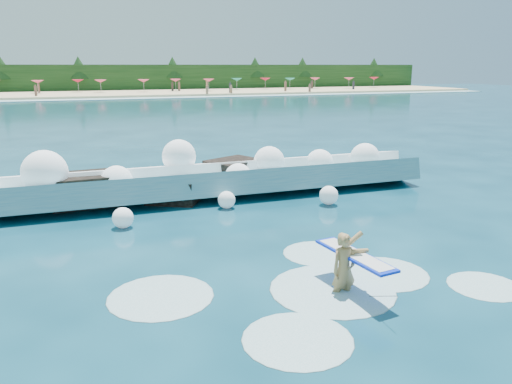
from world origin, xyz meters
TOP-DOWN VIEW (x-y plane):
  - ground at (0.00, 0.00)m, footprint 200.00×200.00m
  - beach at (0.00, 78.00)m, footprint 140.00×20.00m
  - wet_band at (0.00, 67.00)m, footprint 140.00×5.00m
  - treeline at (0.00, 88.00)m, footprint 140.00×4.00m
  - breaking_wave at (0.95, 6.52)m, footprint 17.75×2.78m
  - rock_cluster at (-0.59, 6.89)m, footprint 8.17×3.38m
  - surfer_with_board at (1.88, -2.70)m, footprint 1.00×2.87m
  - wave_spray at (0.49, 6.42)m, footprint 15.36×4.57m
  - surf_foam at (1.31, -2.31)m, footprint 8.99×5.73m
  - beach_umbrellas at (-0.23, 79.32)m, footprint 113.00×6.77m
  - beachgoers at (7.36, 74.29)m, footprint 106.04×13.58m

SIDE VIEW (x-z plane):
  - ground at x=0.00m, z-range 0.00..0.00m
  - surf_foam at x=1.31m, z-range -0.07..0.07m
  - wet_band at x=0.00m, z-range 0.00..0.08m
  - beach at x=0.00m, z-range 0.00..0.40m
  - rock_cluster at x=-0.59m, z-range -0.25..1.13m
  - breaking_wave at x=0.95m, z-range -0.23..1.30m
  - surfer_with_board at x=1.88m, z-range -0.22..1.45m
  - wave_spray at x=0.49m, z-range 0.03..2.16m
  - beachgoers at x=7.36m, z-range 0.13..2.07m
  - beach_umbrellas at x=-0.23m, z-range 2.00..2.50m
  - treeline at x=0.00m, z-range 0.00..5.00m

